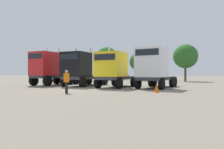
{
  "coord_description": "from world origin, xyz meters",
  "views": [
    {
      "loc": [
        9.64,
        -15.3,
        1.43
      ],
      "look_at": [
        1.41,
        4.95,
        1.27
      ],
      "focal_mm": 33.91,
      "sensor_mm": 36.0,
      "label": 1
    }
  ],
  "objects_px": {
    "semi_truck_red": "(48,68)",
    "traffic_cone_near": "(157,88)",
    "semi_truck_white": "(153,67)",
    "semi_truck_yellow": "(114,69)",
    "visitor_in_hivis": "(66,80)",
    "semi_truck_black": "(80,69)"
  },
  "relations": [
    {
      "from": "traffic_cone_near",
      "to": "semi_truck_yellow",
      "type": "bearing_deg",
      "value": 143.02
    },
    {
      "from": "traffic_cone_near",
      "to": "semi_truck_red",
      "type": "bearing_deg",
      "value": 162.3
    },
    {
      "from": "semi_truck_red",
      "to": "traffic_cone_near",
      "type": "height_order",
      "value": "semi_truck_red"
    },
    {
      "from": "semi_truck_black",
      "to": "visitor_in_hivis",
      "type": "bearing_deg",
      "value": 25.68
    },
    {
      "from": "semi_truck_yellow",
      "to": "semi_truck_red",
      "type": "bearing_deg",
      "value": -89.08
    },
    {
      "from": "semi_truck_black",
      "to": "visitor_in_hivis",
      "type": "relative_size",
      "value": 3.92
    },
    {
      "from": "semi_truck_red",
      "to": "semi_truck_black",
      "type": "relative_size",
      "value": 0.98
    },
    {
      "from": "semi_truck_yellow",
      "to": "traffic_cone_near",
      "type": "relative_size",
      "value": 10.24
    },
    {
      "from": "visitor_in_hivis",
      "to": "traffic_cone_near",
      "type": "relative_size",
      "value": 2.7
    },
    {
      "from": "visitor_in_hivis",
      "to": "semi_truck_yellow",
      "type": "bearing_deg",
      "value": 39.14
    },
    {
      "from": "semi_truck_red",
      "to": "semi_truck_yellow",
      "type": "height_order",
      "value": "semi_truck_red"
    },
    {
      "from": "semi_truck_red",
      "to": "semi_truck_yellow",
      "type": "bearing_deg",
      "value": 94.12
    },
    {
      "from": "semi_truck_white",
      "to": "semi_truck_black",
      "type": "bearing_deg",
      "value": -81.68
    },
    {
      "from": "semi_truck_red",
      "to": "traffic_cone_near",
      "type": "distance_m",
      "value": 13.89
    },
    {
      "from": "semi_truck_red",
      "to": "semi_truck_yellow",
      "type": "distance_m",
      "value": 8.37
    },
    {
      "from": "semi_truck_black",
      "to": "visitor_in_hivis",
      "type": "height_order",
      "value": "semi_truck_black"
    },
    {
      "from": "semi_truck_black",
      "to": "traffic_cone_near",
      "type": "bearing_deg",
      "value": 67.28
    },
    {
      "from": "semi_truck_black",
      "to": "semi_truck_yellow",
      "type": "height_order",
      "value": "semi_truck_black"
    },
    {
      "from": "semi_truck_white",
      "to": "traffic_cone_near",
      "type": "bearing_deg",
      "value": 21.39
    },
    {
      "from": "semi_truck_red",
      "to": "visitor_in_hivis",
      "type": "relative_size",
      "value": 3.83
    },
    {
      "from": "visitor_in_hivis",
      "to": "traffic_cone_near",
      "type": "distance_m",
      "value": 6.51
    },
    {
      "from": "semi_truck_red",
      "to": "traffic_cone_near",
      "type": "bearing_deg",
      "value": 80.45
    }
  ]
}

